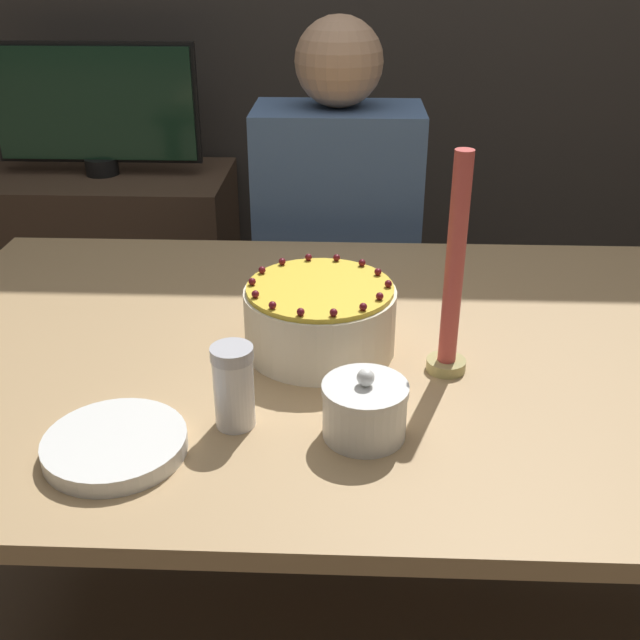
{
  "coord_description": "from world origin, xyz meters",
  "views": [
    {
      "loc": [
        -0.05,
        -1.09,
        1.37
      ],
      "look_at": [
        -0.09,
        -0.01,
        0.82
      ],
      "focal_mm": 42.0,
      "sensor_mm": 36.0,
      "label": 1
    }
  ],
  "objects_px": {
    "sugar_bowl": "(365,410)",
    "tv_monitor": "(94,107)",
    "sugar_shaker": "(234,386)",
    "person_man_blue_shirt": "(336,297)",
    "candle": "(453,284)",
    "cake": "(320,318)"
  },
  "relations": [
    {
      "from": "sugar_bowl",
      "to": "sugar_shaker",
      "type": "bearing_deg",
      "value": 174.32
    },
    {
      "from": "candle",
      "to": "sugar_bowl",
      "type": "bearing_deg",
      "value": -126.29
    },
    {
      "from": "tv_monitor",
      "to": "sugar_bowl",
      "type": "bearing_deg",
      "value": -60.49
    },
    {
      "from": "tv_monitor",
      "to": "sugar_shaker",
      "type": "bearing_deg",
      "value": -66.1
    },
    {
      "from": "sugar_bowl",
      "to": "tv_monitor",
      "type": "bearing_deg",
      "value": 119.51
    },
    {
      "from": "cake",
      "to": "sugar_shaker",
      "type": "bearing_deg",
      "value": -116.23
    },
    {
      "from": "sugar_shaker",
      "to": "tv_monitor",
      "type": "distance_m",
      "value": 1.51
    },
    {
      "from": "tv_monitor",
      "to": "candle",
      "type": "bearing_deg",
      "value": -52.86
    },
    {
      "from": "tv_monitor",
      "to": "person_man_blue_shirt",
      "type": "bearing_deg",
      "value": -32.28
    },
    {
      "from": "cake",
      "to": "sugar_bowl",
      "type": "bearing_deg",
      "value": -73.71
    },
    {
      "from": "cake",
      "to": "sugar_bowl",
      "type": "relative_size",
      "value": 2.1
    },
    {
      "from": "sugar_bowl",
      "to": "tv_monitor",
      "type": "height_order",
      "value": "tv_monitor"
    },
    {
      "from": "candle",
      "to": "tv_monitor",
      "type": "relative_size",
      "value": 0.56
    },
    {
      "from": "candle",
      "to": "person_man_blue_shirt",
      "type": "relative_size",
      "value": 0.29
    },
    {
      "from": "candle",
      "to": "tv_monitor",
      "type": "bearing_deg",
      "value": 127.14
    },
    {
      "from": "sugar_shaker",
      "to": "person_man_blue_shirt",
      "type": "relative_size",
      "value": 0.1
    },
    {
      "from": "sugar_shaker",
      "to": "person_man_blue_shirt",
      "type": "xyz_separation_m",
      "value": [
        0.12,
        0.91,
        -0.29
      ]
    },
    {
      "from": "sugar_shaker",
      "to": "person_man_blue_shirt",
      "type": "bearing_deg",
      "value": 82.23
    },
    {
      "from": "sugar_shaker",
      "to": "cake",
      "type": "bearing_deg",
      "value": 63.77
    },
    {
      "from": "sugar_bowl",
      "to": "tv_monitor",
      "type": "xyz_separation_m",
      "value": [
        -0.79,
        1.39,
        0.12
      ]
    },
    {
      "from": "cake",
      "to": "candle",
      "type": "height_order",
      "value": "candle"
    },
    {
      "from": "sugar_shaker",
      "to": "tv_monitor",
      "type": "xyz_separation_m",
      "value": [
        -0.61,
        1.37,
        0.1
      ]
    }
  ]
}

